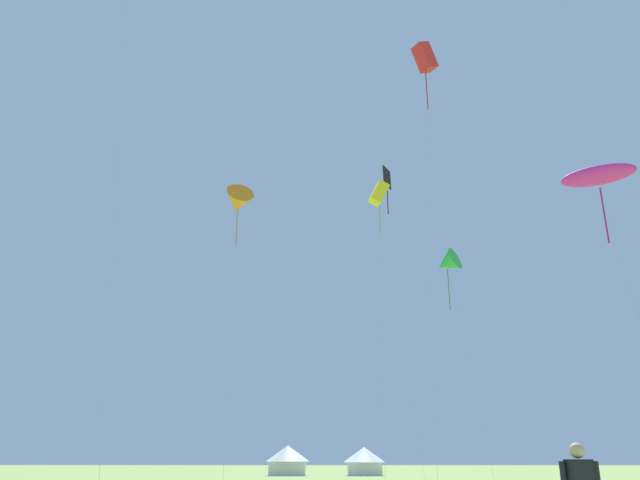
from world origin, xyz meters
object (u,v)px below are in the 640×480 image
(kite_orange_delta, at_px, (238,202))
(festival_tent_right, at_px, (364,460))
(festival_tent_left, at_px, (288,459))
(kite_magenta_parafoil, at_px, (598,176))
(kite_yellow_box, at_px, (379,194))
(kite_red_box, at_px, (425,58))
(kite_black_diamond, at_px, (387,181))
(kite_green_delta, at_px, (447,263))

(kite_orange_delta, distance_m, festival_tent_right, 32.00)
(kite_orange_delta, xyz_separation_m, festival_tent_left, (2.44, 24.09, -18.31))
(kite_magenta_parafoil, bearing_deg, kite_yellow_box, 139.15)
(kite_orange_delta, bearing_deg, kite_yellow_box, -14.79)
(kite_red_box, height_order, festival_tent_left, kite_red_box)
(festival_tent_left, bearing_deg, kite_black_diamond, -31.18)
(kite_red_box, distance_m, festival_tent_left, 41.21)
(kite_black_diamond, bearing_deg, kite_orange_delta, -126.57)
(kite_green_delta, relative_size, festival_tent_left, 4.13)
(kite_red_box, xyz_separation_m, festival_tent_right, (-4.76, 22.97, -31.91))
(kite_yellow_box, relative_size, kite_orange_delta, 0.95)
(kite_magenta_parafoil, bearing_deg, kite_black_diamond, 105.78)
(kite_magenta_parafoil, xyz_separation_m, festival_tent_right, (-11.30, 36.46, -14.52))
(kite_yellow_box, xyz_separation_m, kite_black_diamond, (2.63, 20.41, 10.48))
(kite_black_diamond, xyz_separation_m, festival_tent_left, (-10.65, 6.44, -28.15))
(kite_orange_delta, bearing_deg, kite_green_delta, 23.86)
(kite_red_box, relative_size, kite_green_delta, 1.88)
(kite_magenta_parafoil, height_order, kite_yellow_box, kite_yellow_box)
(kite_red_box, relative_size, kite_orange_delta, 1.63)
(kite_magenta_parafoil, distance_m, kite_green_delta, 20.42)
(kite_red_box, xyz_separation_m, festival_tent_left, (-12.59, 22.97, -31.82))
(festival_tent_left, bearing_deg, kite_orange_delta, -95.78)
(kite_yellow_box, bearing_deg, kite_red_box, 40.34)
(kite_orange_delta, bearing_deg, festival_tent_right, 66.91)
(kite_black_diamond, height_order, festival_tent_right, kite_black_diamond)
(kite_green_delta, bearing_deg, kite_yellow_box, -122.16)
(kite_magenta_parafoil, relative_size, kite_orange_delta, 0.78)
(festival_tent_left, relative_size, festival_tent_right, 1.06)
(kite_black_diamond, relative_size, kite_orange_delta, 1.49)
(kite_orange_delta, bearing_deg, festival_tent_left, 84.22)
(festival_tent_right, bearing_deg, festival_tent_left, 180.00)
(festival_tent_left, bearing_deg, kite_green_delta, -48.97)
(festival_tent_right, bearing_deg, kite_yellow_box, -89.58)
(festival_tent_left, distance_m, festival_tent_right, 7.83)
(kite_red_box, distance_m, kite_green_delta, 17.43)
(kite_magenta_parafoil, distance_m, festival_tent_left, 43.63)
(kite_black_diamond, height_order, kite_red_box, kite_red_box)
(kite_green_delta, relative_size, kite_orange_delta, 0.87)
(kite_yellow_box, height_order, festival_tent_left, kite_yellow_box)
(kite_green_delta, relative_size, festival_tent_right, 4.38)
(kite_magenta_parafoil, relative_size, kite_red_box, 0.48)
(kite_red_box, bearing_deg, kite_yellow_box, -139.66)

